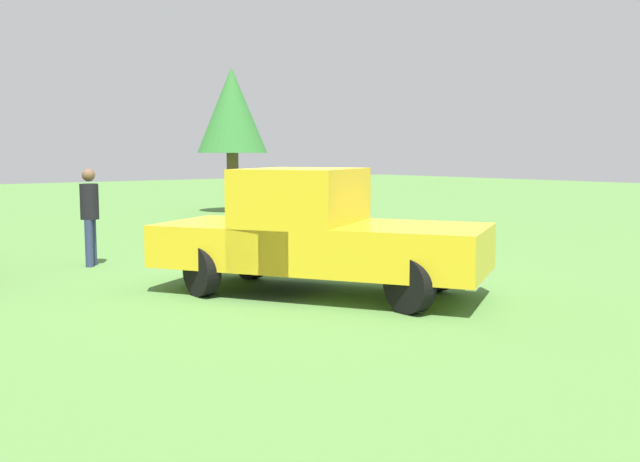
{
  "coord_description": "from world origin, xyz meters",
  "views": [
    {
      "loc": [
        8.73,
        -6.38,
        1.99
      ],
      "look_at": [
        0.97,
        -0.21,
        0.9
      ],
      "focal_mm": 39.7,
      "sensor_mm": 36.0,
      "label": 1
    }
  ],
  "objects_px": {
    "pickup_truck": "(312,230)",
    "person_bystander": "(90,211)",
    "tree_back_right": "(232,112)",
    "traffic_cone": "(458,236)"
  },
  "relations": [
    {
      "from": "tree_back_right",
      "to": "pickup_truck",
      "type": "bearing_deg",
      "value": -27.02
    },
    {
      "from": "person_bystander",
      "to": "traffic_cone",
      "type": "bearing_deg",
      "value": -163.44
    },
    {
      "from": "person_bystander",
      "to": "tree_back_right",
      "type": "relative_size",
      "value": 0.35
    },
    {
      "from": "traffic_cone",
      "to": "pickup_truck",
      "type": "bearing_deg",
      "value": -71.01
    },
    {
      "from": "pickup_truck",
      "to": "tree_back_right",
      "type": "bearing_deg",
      "value": 122.63
    },
    {
      "from": "tree_back_right",
      "to": "traffic_cone",
      "type": "bearing_deg",
      "value": -6.58
    },
    {
      "from": "person_bystander",
      "to": "traffic_cone",
      "type": "height_order",
      "value": "person_bystander"
    },
    {
      "from": "pickup_truck",
      "to": "person_bystander",
      "type": "relative_size",
      "value": 2.85
    },
    {
      "from": "pickup_truck",
      "to": "traffic_cone",
      "type": "relative_size",
      "value": 8.93
    },
    {
      "from": "pickup_truck",
      "to": "tree_back_right",
      "type": "distance_m",
      "value": 14.61
    }
  ]
}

